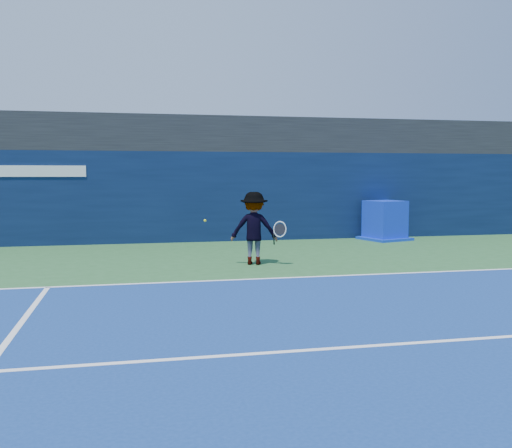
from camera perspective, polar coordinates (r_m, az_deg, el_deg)
The scene contains 8 objects.
ground at distance 9.69m, azimuth 8.18°, elevation -8.52°, with size 80.00×80.00×0.00m, color #2A5D2E.
baseline at distance 12.49m, azimuth 3.38°, elevation -5.38°, with size 24.00×0.10×0.01m, color white.
service_line at distance 7.91m, azimuth 13.32°, elevation -11.66°, with size 24.00×0.10×0.01m, color white.
stadium_band at distance 20.64m, azimuth -2.97°, elevation 8.74°, with size 36.00×3.00×1.20m, color black.
back_wall_assembly at distance 19.62m, azimuth -2.49°, elevation 2.80°, with size 36.00×1.03×3.00m.
equipment_cart at distance 20.10m, azimuth 12.76°, elevation 0.20°, with size 1.75×1.75×1.35m.
tennis_player at distance 14.24m, azimuth -0.19°, elevation -0.42°, with size 1.41×0.96×1.82m.
tennis_ball at distance 15.04m, azimuth -5.12°, elevation 0.36°, with size 0.07×0.07×0.07m.
Camera 1 is at (-3.30, -8.83, 2.26)m, focal length 40.00 mm.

